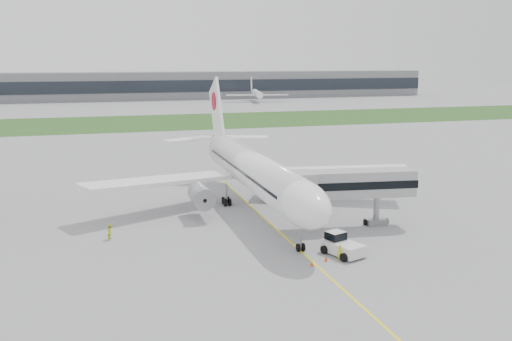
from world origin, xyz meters
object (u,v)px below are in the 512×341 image
object	(u,v)px
ground_crew_near	(340,252)
jet_bridge	(347,185)
airliner	(252,168)
pushback_tug	(341,245)

from	to	relation	value
ground_crew_near	jet_bridge	bearing A→B (deg)	-127.00
jet_bridge	ground_crew_near	distance (m)	12.92
airliner	pushback_tug	xyz separation A→B (m)	(3.89, -22.06, -4.58)
airliner	jet_bridge	size ratio (longest dim) A/B	3.27
airliner	ground_crew_near	distance (m)	24.36
jet_bridge	ground_crew_near	bearing A→B (deg)	-110.90
jet_bridge	ground_crew_near	size ratio (longest dim) A/B	9.73
airliner	jet_bridge	world-z (taller)	airliner
pushback_tug	jet_bridge	distance (m)	11.08
airliner	ground_crew_near	xyz separation A→B (m)	(2.95, -23.70, -4.81)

